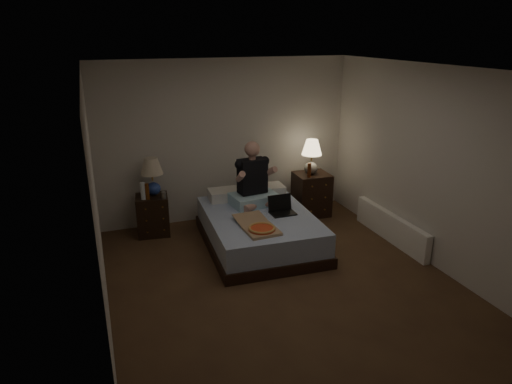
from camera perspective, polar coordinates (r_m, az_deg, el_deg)
name	(u,v)px	position (r m, az deg, el deg)	size (l,w,h in m)	color
floor	(281,281)	(5.64, 3.20, -11.07)	(4.00, 4.50, 0.00)	brown
ceiling	(286,69)	(4.88, 3.77, 15.15)	(4.00, 4.50, 0.00)	white
wall_back	(226,141)	(7.16, -3.74, 6.41)	(4.00, 2.50, 0.00)	beige
wall_front	(414,281)	(3.36, 19.13, -10.44)	(4.00, 2.50, 0.00)	beige
wall_left	(96,206)	(4.73, -19.36, -1.62)	(4.50, 2.50, 0.00)	beige
wall_right	(429,166)	(6.17, 20.79, 3.01)	(4.50, 2.50, 0.00)	beige
bed	(259,230)	(6.42, 0.44, -4.73)	(1.41, 1.88, 0.47)	#5C7AB8
nightstand_left	(153,215)	(6.91, -12.77, -2.83)	(0.46, 0.41, 0.60)	black
nightstand_right	(311,194)	(7.50, 6.94, -0.27)	(0.54, 0.48, 0.70)	black
lamp_left	(152,177)	(6.77, -12.84, 1.89)	(0.32, 0.32, 0.56)	#294399
lamp_right	(311,157)	(7.31, 6.95, 4.37)	(0.32, 0.32, 0.56)	gray
water_bottle	(143,191)	(6.67, -13.94, 0.13)	(0.07, 0.07, 0.25)	white
soda_can	(163,195)	(6.66, -11.49, -0.40)	(0.07, 0.07, 0.10)	#A0A19C
beer_bottle_left	(147,191)	(6.67, -13.44, 0.07)	(0.06, 0.06, 0.23)	#5D2E0D
beer_bottle_right	(309,170)	(7.18, 6.67, 2.74)	(0.06, 0.06, 0.23)	#5E270D
person	(254,174)	(6.53, -0.27, 2.27)	(0.66, 0.52, 0.93)	black
laptop	(283,206)	(6.30, 3.40, -1.74)	(0.34, 0.28, 0.24)	black
pizza_box	(262,229)	(5.76, 0.73, -4.67)	(0.40, 0.76, 0.08)	tan
radiator	(391,227)	(6.85, 16.50, -4.26)	(0.10, 1.60, 0.40)	white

